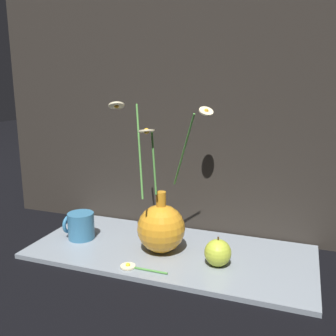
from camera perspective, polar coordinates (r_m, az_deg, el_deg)
name	(u,v)px	position (r m, az deg, el deg)	size (l,w,h in m)	color
ground_plane	(170,254)	(1.01, 0.33, -12.98)	(6.00, 6.00, 0.00)	black
shelf	(170,252)	(1.01, 0.33, -12.67)	(0.73, 0.32, 0.01)	gray
backdrop_wall	(192,42)	(1.08, 3.70, 18.68)	(1.23, 0.02, 1.10)	#2D2823
vase_with_flowers	(161,226)	(0.97, -1.07, -8.84)	(0.23, 0.18, 0.39)	orange
yellow_mug	(80,226)	(1.09, -13.22, -8.55)	(0.08, 0.07, 0.07)	teal
orange_fruit	(218,253)	(0.92, 7.60, -12.67)	(0.06, 0.06, 0.07)	#B7C638
loose_daisy	(133,267)	(0.92, -5.32, -14.80)	(0.12, 0.04, 0.01)	#4C8E3D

